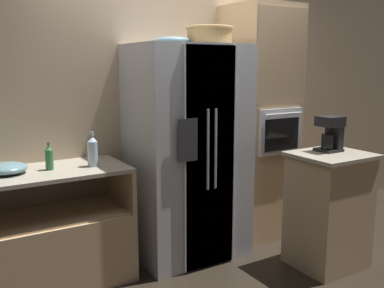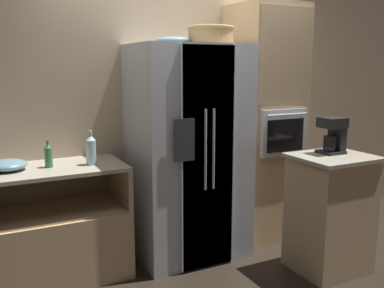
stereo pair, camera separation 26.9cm
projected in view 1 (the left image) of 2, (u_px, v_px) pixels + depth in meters
The scene contains 12 objects.
ground_plane at pixel (187, 253), 3.96m from camera, with size 20.00×20.00×0.00m, color black.
wall_back at pixel (165, 99), 4.05m from camera, with size 12.00×0.06×2.80m.
counter_left at pixel (22, 249), 3.23m from camera, with size 1.59×0.62×0.93m.
refrigerator at pixel (188, 153), 3.80m from camera, with size 0.97×0.76×1.89m.
wall_oven at pixel (259, 123), 4.26m from camera, with size 0.61×0.67×2.28m.
island_counter at pixel (328, 210), 3.65m from camera, with size 0.63×0.55×0.99m.
wicker_basket at pixel (209, 35), 3.66m from camera, with size 0.41×0.41×0.15m.
fruit_bowl at pixel (174, 40), 3.57m from camera, with size 0.29×0.29×0.06m.
bottle_tall at pixel (92, 151), 3.34m from camera, with size 0.08×0.08×0.27m.
bottle_short at pixel (49, 158), 3.23m from camera, with size 0.06×0.06×0.21m.
mixing_bowl at pixel (8, 168), 3.12m from camera, with size 0.28×0.28×0.08m.
coffee_maker at pixel (331, 132), 3.63m from camera, with size 0.19×0.18×0.30m.
Camera 1 is at (-1.88, -3.20, 1.71)m, focal length 40.00 mm.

